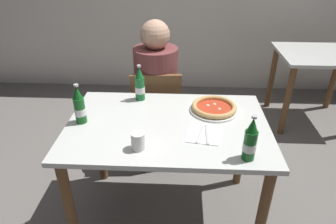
% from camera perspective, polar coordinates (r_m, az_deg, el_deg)
% --- Properties ---
extents(ground_plane, '(8.00, 8.00, 0.00)m').
position_cam_1_polar(ground_plane, '(2.28, -0.07, -18.39)').
color(ground_plane, slate).
extents(dining_table_main, '(1.20, 0.80, 0.75)m').
position_cam_1_polar(dining_table_main, '(1.86, -0.08, -5.18)').
color(dining_table_main, silver).
rests_on(dining_table_main, ground_plane).
extents(chair_behind_table, '(0.43, 0.43, 0.85)m').
position_cam_1_polar(chair_behind_table, '(2.46, -2.14, 0.09)').
color(chair_behind_table, brown).
rests_on(chair_behind_table, ground_plane).
extents(diner_seated, '(0.34, 0.34, 1.21)m').
position_cam_1_polar(diner_seated, '(2.46, -2.21, 2.74)').
color(diner_seated, '#2D3342').
rests_on(diner_seated, ground_plane).
extents(dining_table_background, '(0.80, 0.70, 0.75)m').
position_cam_1_polar(dining_table_background, '(3.38, 26.50, 7.44)').
color(dining_table_background, silver).
rests_on(dining_table_background, ground_plane).
extents(pizza_margherita_near, '(0.31, 0.31, 0.04)m').
position_cam_1_polar(pizza_margherita_near, '(1.94, 8.71, 0.82)').
color(pizza_margherita_near, white).
rests_on(pizza_margherita_near, dining_table_main).
extents(beer_bottle_left, '(0.07, 0.07, 0.25)m').
position_cam_1_polar(beer_bottle_left, '(1.51, 15.33, -5.37)').
color(beer_bottle_left, '#14591E').
rests_on(beer_bottle_left, dining_table_main).
extents(beer_bottle_center, '(0.07, 0.07, 0.25)m').
position_cam_1_polar(beer_bottle_center, '(1.83, -16.43, 0.97)').
color(beer_bottle_center, '#14591E').
rests_on(beer_bottle_center, dining_table_main).
extents(beer_bottle_right, '(0.07, 0.07, 0.25)m').
position_cam_1_polar(beer_bottle_right, '(2.03, -5.37, 5.06)').
color(beer_bottle_right, '#196B2D').
rests_on(beer_bottle_right, dining_table_main).
extents(napkin_with_cutlery, '(0.21, 0.21, 0.01)m').
position_cam_1_polar(napkin_with_cutlery, '(1.70, 6.74, -4.30)').
color(napkin_with_cutlery, white).
rests_on(napkin_with_cutlery, dining_table_main).
extents(paper_cup, '(0.07, 0.07, 0.09)m').
position_cam_1_polar(paper_cup, '(1.57, -5.70, -5.48)').
color(paper_cup, white).
rests_on(paper_cup, dining_table_main).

